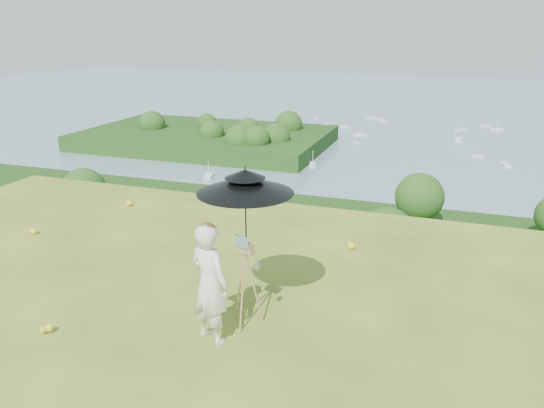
% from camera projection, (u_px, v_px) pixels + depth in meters
% --- Properties ---
extents(ground, '(14.00, 14.00, 0.00)m').
position_uv_depth(ground, '(70.00, 354.00, 7.02)').
color(ground, '#4C621C').
rests_on(ground, ground).
extents(shoreline_tier, '(170.00, 28.00, 8.00)m').
position_uv_depth(shoreline_tier, '(408.00, 289.00, 85.58)').
color(shoreline_tier, '#6F6758').
rests_on(shoreline_tier, bay_water).
extents(bay_water, '(700.00, 700.00, 0.00)m').
position_uv_depth(bay_water, '(446.00, 119.00, 232.68)').
color(bay_water, slate).
rests_on(bay_water, ground).
extents(peninsula, '(90.00, 60.00, 12.00)m').
position_uv_depth(peninsula, '(206.00, 131.00, 178.45)').
color(peninsula, '#18330D').
rests_on(peninsula, bay_water).
extents(slope_trees, '(110.00, 50.00, 6.00)m').
position_uv_depth(slope_trees, '(381.00, 274.00, 43.11)').
color(slope_trees, '#214815').
rests_on(slope_trees, forest_slope).
extents(harbor_town, '(110.00, 22.00, 5.00)m').
position_uv_depth(harbor_town, '(412.00, 252.00, 83.52)').
color(harbor_town, silver).
rests_on(harbor_town, shoreline_tier).
extents(moored_boats, '(140.00, 140.00, 0.70)m').
position_uv_depth(moored_boats, '(395.00, 154.00, 165.75)').
color(moored_boats, silver).
rests_on(moored_boats, bay_water).
extents(wildflowers, '(10.00, 10.50, 0.12)m').
position_uv_depth(wildflowers, '(82.00, 340.00, 7.22)').
color(wildflowers, yellow).
rests_on(wildflowers, ground).
extents(painter, '(0.73, 0.61, 1.71)m').
position_uv_depth(painter, '(210.00, 284.00, 7.08)').
color(painter, silver).
rests_on(painter, ground).
extents(field_easel, '(0.66, 0.66, 1.40)m').
position_uv_depth(field_easel, '(245.00, 280.00, 7.51)').
color(field_easel, '#AF7D49').
rests_on(field_easel, ground).
extents(sun_umbrella, '(1.72, 1.72, 1.22)m').
position_uv_depth(sun_umbrella, '(246.00, 209.00, 7.20)').
color(sun_umbrella, black).
rests_on(sun_umbrella, field_easel).
extents(painter_cap, '(0.26, 0.29, 0.10)m').
position_uv_depth(painter_cap, '(207.00, 227.00, 6.82)').
color(painter_cap, '#CD707E').
rests_on(painter_cap, painter).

